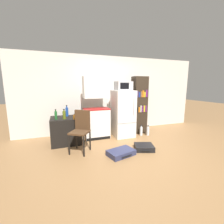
# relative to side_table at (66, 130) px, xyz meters

# --- Properties ---
(ground_plane) EXTENTS (24.00, 24.00, 0.00)m
(ground_plane) POSITION_rel_side_table_xyz_m (1.47, -1.24, -0.36)
(ground_plane) COLOR olive
(wall_back) EXTENTS (6.40, 0.10, 2.53)m
(wall_back) POSITION_rel_side_table_xyz_m (1.67, 0.76, 0.91)
(wall_back) COLOR silver
(wall_back) RESTS_ON ground_plane
(side_table) EXTENTS (0.77, 0.71, 0.72)m
(side_table) POSITION_rel_side_table_xyz_m (0.00, 0.00, 0.00)
(side_table) COLOR black
(side_table) RESTS_ON ground_plane
(kitchen_hutch) EXTENTS (0.75, 0.46, 1.82)m
(kitchen_hutch) POSITION_rel_side_table_xyz_m (0.90, 0.13, 0.48)
(kitchen_hutch) COLOR white
(kitchen_hutch) RESTS_ON ground_plane
(refrigerator) EXTENTS (0.61, 0.67, 1.43)m
(refrigerator) POSITION_rel_side_table_xyz_m (1.72, 0.03, 0.36)
(refrigerator) COLOR white
(refrigerator) RESTS_ON ground_plane
(microwave) EXTENTS (0.47, 0.39, 0.27)m
(microwave) POSITION_rel_side_table_xyz_m (1.72, 0.03, 1.20)
(microwave) COLOR #B7B7BC
(microwave) RESTS_ON refrigerator
(bookshelf) EXTENTS (0.45, 0.36, 1.86)m
(bookshelf) POSITION_rel_side_table_xyz_m (2.36, 0.18, 0.57)
(bookshelf) COLOR #2D2319
(bookshelf) RESTS_ON ground_plane
(bottle_green_tall) EXTENTS (0.06, 0.06, 0.26)m
(bottle_green_tall) POSITION_rel_side_table_xyz_m (-0.23, -0.16, 0.47)
(bottle_green_tall) COLOR #1E6028
(bottle_green_tall) RESTS_ON side_table
(bottle_blue_soda) EXTENTS (0.08, 0.08, 0.32)m
(bottle_blue_soda) POSITION_rel_side_table_xyz_m (0.06, 0.16, 0.49)
(bottle_blue_soda) COLOR #1E47A3
(bottle_blue_soda) RESTS_ON side_table
(bottle_amber_beer) EXTENTS (0.09, 0.09, 0.14)m
(bottle_amber_beer) POSITION_rel_side_table_xyz_m (0.22, -0.29, 0.42)
(bottle_amber_beer) COLOR brown
(bottle_amber_beer) RESTS_ON side_table
(bottle_olive_oil) EXTENTS (0.08, 0.08, 0.26)m
(bottle_olive_oil) POSITION_rel_side_table_xyz_m (-0.03, -0.17, 0.47)
(bottle_olive_oil) COLOR #566619
(bottle_olive_oil) RESTS_ON side_table
(chair) EXTENTS (0.55, 0.55, 0.99)m
(chair) POSITION_rel_side_table_xyz_m (0.33, -0.67, 0.23)
(chair) COLOR black
(chair) RESTS_ON ground_plane
(suitcase_large_flat) EXTENTS (0.55, 0.52, 0.12)m
(suitcase_large_flat) POSITION_rel_side_table_xyz_m (1.79, -1.12, -0.30)
(suitcase_large_flat) COLOR black
(suitcase_large_flat) RESTS_ON ground_plane
(suitcase_small_flat) EXTENTS (0.68, 0.53, 0.12)m
(suitcase_small_flat) POSITION_rel_side_table_xyz_m (1.14, -1.21, -0.30)
(suitcase_small_flat) COLOR navy
(suitcase_small_flat) RESTS_ON ground_plane
(water_bottle_front) EXTENTS (0.09, 0.09, 0.33)m
(water_bottle_front) POSITION_rel_side_table_xyz_m (2.49, -0.21, -0.22)
(water_bottle_front) COLOR silver
(water_bottle_front) RESTS_ON ground_plane
(water_bottle_middle) EXTENTS (0.09, 0.09, 0.34)m
(water_bottle_middle) POSITION_rel_side_table_xyz_m (2.28, -0.14, -0.22)
(water_bottle_middle) COLOR silver
(water_bottle_middle) RESTS_ON ground_plane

